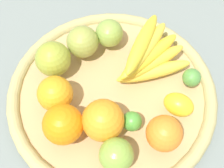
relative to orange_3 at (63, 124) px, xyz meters
The scene contains 14 objects.
ground_plane 0.16m from the orange_3, 135.45° to the right, with size 2.40×2.40×0.00m, color slate.
basket 0.15m from the orange_3, 135.45° to the right, with size 0.47×0.47×0.04m.
orange_3 is the anchor object (origin of this frame).
orange_1 0.07m from the orange_3, 74.68° to the right, with size 0.07×0.07×0.07m, color orange.
banana_bunch 0.23m from the orange_3, 140.69° to the right, with size 0.18×0.17×0.09m.
lemon_0 0.24m from the orange_3, behind, with size 0.06×0.05×0.05m, color yellow.
apple_3 0.21m from the orange_3, 100.25° to the right, with size 0.07×0.07×0.07m, color #929F45.
apple_0 0.25m from the orange_3, 112.88° to the right, with size 0.07×0.07×0.07m, color #85A545.
apple_2 0.11m from the orange_3, 146.86° to the left, with size 0.07×0.07×0.07m, color #80A93F.
orange_0 0.08m from the orange_3, behind, with size 0.08×0.08×0.08m, color orange.
apple_1 0.16m from the orange_3, 79.99° to the right, with size 0.08×0.08×0.08m, color #93A234.
orange_2 0.19m from the orange_3, behind, with size 0.07×0.07×0.07m, color orange.
lime_1 0.29m from the orange_3, 158.94° to the right, with size 0.04×0.04×0.04m, color #51913F.
lime_0 0.14m from the orange_3, behind, with size 0.04×0.04×0.04m, color #4A9736.
Camera 1 is at (0.02, 0.32, 0.61)m, focal length 47.30 mm.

